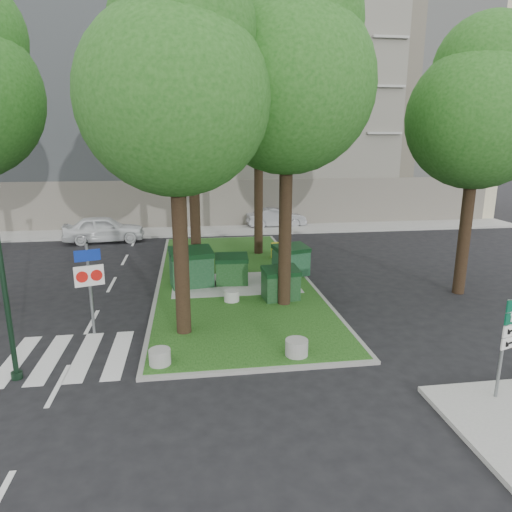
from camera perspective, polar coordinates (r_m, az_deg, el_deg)
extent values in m
plane|color=black|center=(12.05, -1.67, -14.28)|extent=(120.00, 120.00, 0.00)
cube|color=#174112|center=(19.45, -2.91, -2.75)|extent=(6.00, 16.00, 0.12)
cube|color=gray|center=(19.45, -2.91, -2.78)|extent=(6.30, 16.30, 0.10)
cube|color=#999993|center=(29.60, -5.78, 3.15)|extent=(42.00, 3.00, 0.12)
cube|color=silver|center=(13.58, -18.71, -11.61)|extent=(5.00, 3.00, 0.01)
cube|color=#B7B089|center=(36.60, -6.66, 17.75)|extent=(41.00, 12.00, 16.00)
cylinder|color=black|center=(13.30, -9.45, 2.46)|extent=(0.44, 0.44, 6.16)
sphere|color=#1C4F15|center=(13.06, -10.16, 18.73)|extent=(5.20, 5.20, 5.20)
sphere|color=#1C4F15|center=(13.51, -9.08, 26.17)|extent=(3.90, 3.90, 3.90)
cylinder|color=black|center=(15.54, 3.70, 5.38)|extent=(0.44, 0.44, 6.72)
sphere|color=#1C4F15|center=(15.44, 3.96, 20.51)|extent=(5.60, 5.60, 5.60)
sphere|color=#1C4F15|center=(16.01, 5.10, 27.24)|extent=(4.20, 4.20, 4.20)
cylinder|color=black|center=(19.72, -7.65, 5.96)|extent=(0.44, 0.44, 5.88)
sphere|color=#1C4F15|center=(19.53, -8.02, 16.38)|extent=(4.80, 4.80, 4.80)
sphere|color=#1C4F15|center=(19.87, -7.27, 21.23)|extent=(3.60, 3.60, 3.60)
cylinder|color=black|center=(22.88, 0.32, 8.65)|extent=(0.44, 0.44, 7.00)
sphere|color=#1C4F15|center=(22.85, 0.34, 19.31)|extent=(5.80, 5.80, 5.80)
sphere|color=#1C4F15|center=(23.35, 1.06, 24.15)|extent=(4.35, 4.35, 4.35)
cylinder|color=black|center=(18.77, 24.82, 4.34)|extent=(0.44, 0.44, 5.88)
sphere|color=#1C4F15|center=(18.57, 26.01, 15.23)|extent=(5.00, 5.00, 5.00)
sphere|color=#1C4F15|center=(19.04, 27.04, 20.17)|extent=(3.75, 3.75, 3.75)
cube|color=#0F391A|center=(18.25, -8.06, -1.78)|extent=(1.76, 1.33, 1.26)
cube|color=black|center=(18.06, -8.15, 0.46)|extent=(1.83, 1.42, 0.36)
cube|color=#113B13|center=(18.39, -3.06, -1.96)|extent=(1.31, 0.93, 0.99)
cube|color=black|center=(18.23, -3.08, -0.22)|extent=(1.36, 0.99, 0.29)
cube|color=#0F3313|center=(16.64, 3.10, -3.75)|extent=(1.34, 0.99, 0.98)
cube|color=black|center=(16.47, 3.13, -1.86)|extent=(1.39, 1.05, 0.28)
cube|color=#144224|center=(19.59, 4.39, -0.82)|extent=(1.59, 1.29, 1.08)
cube|color=black|center=(19.43, 4.42, 0.98)|extent=(1.65, 1.36, 0.31)
cylinder|color=gray|center=(12.33, -11.93, -12.23)|extent=(0.56, 0.56, 0.40)
cylinder|color=gray|center=(12.58, 5.10, -11.32)|extent=(0.62, 0.62, 0.44)
cylinder|color=#AAABA5|center=(16.50, -3.06, -4.99)|extent=(0.55, 0.55, 0.39)
cylinder|color=gold|center=(22.42, 2.44, 0.71)|extent=(0.43, 0.43, 0.74)
cylinder|color=black|center=(12.37, -28.87, -4.04)|extent=(0.13, 0.13, 4.51)
cylinder|color=black|center=(13.15, -27.71, -13.05)|extent=(0.27, 0.27, 0.18)
cylinder|color=slate|center=(14.53, -19.99, -4.02)|extent=(0.11, 0.11, 2.83)
cube|color=navy|center=(14.24, -20.36, 0.09)|extent=(0.71, 0.27, 0.34)
cube|color=white|center=(14.40, -20.15, -2.30)|extent=(0.82, 0.31, 0.62)
cylinder|color=red|center=(14.44, -20.94, -2.33)|extent=(0.33, 0.14, 0.34)
cylinder|color=red|center=(14.36, -19.35, -2.28)|extent=(0.33, 0.14, 0.34)
cylinder|color=slate|center=(11.62, 28.41, -10.24)|extent=(0.09, 0.09, 2.32)
imported|color=white|center=(27.81, -18.47, 3.23)|extent=(4.65, 2.23, 1.53)
imported|color=gray|center=(30.98, 2.52, 4.82)|extent=(4.06, 1.67, 1.31)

